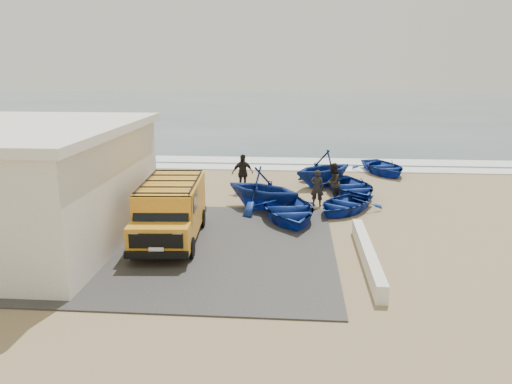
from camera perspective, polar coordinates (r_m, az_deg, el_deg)
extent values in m
plane|color=#947C56|center=(19.75, -3.18, -4.31)|extent=(160.00, 160.00, 0.00)
cube|color=#393634|center=(18.28, -10.29, -6.03)|extent=(12.00, 10.00, 0.05)
cube|color=#385166|center=(74.84, 2.60, 9.59)|extent=(180.00, 88.00, 0.01)
cube|color=white|center=(31.28, -0.26, 2.81)|extent=(180.00, 1.60, 0.06)
cube|color=white|center=(33.73, 0.10, 3.65)|extent=(180.00, 2.20, 0.04)
cube|color=white|center=(19.84, -26.11, 0.29)|extent=(8.00, 9.00, 4.00)
cube|color=silver|center=(19.48, -26.81, 6.44)|extent=(8.40, 9.40, 0.30)
cube|color=black|center=(19.40, -13.95, 2.89)|extent=(0.08, 0.70, 0.90)
cube|color=silver|center=(16.85, 12.62, -7.04)|extent=(0.35, 6.00, 0.55)
cube|color=orange|center=(18.78, -9.56, -1.52)|extent=(2.29, 4.25, 1.74)
cube|color=orange|center=(16.53, -11.00, -5.27)|extent=(2.07, 1.09, 0.95)
cube|color=black|center=(16.73, -10.81, -1.97)|extent=(1.87, 0.48, 0.76)
cube|color=black|center=(16.04, -11.37, -5.51)|extent=(1.71, 0.20, 0.48)
cube|color=black|center=(16.17, -11.31, -7.06)|extent=(2.05, 0.29, 0.23)
cube|color=black|center=(18.49, -9.71, 1.28)|extent=(2.17, 3.93, 0.06)
cylinder|color=black|center=(17.29, -13.73, -6.21)|extent=(0.28, 0.75, 0.74)
cylinder|color=black|center=(20.30, -11.52, -2.97)|extent=(0.28, 0.75, 0.74)
cylinder|color=black|center=(16.93, -7.50, -6.36)|extent=(0.28, 0.75, 0.74)
cylinder|color=black|center=(20.00, -6.23, -3.03)|extent=(0.28, 0.75, 0.74)
imported|color=navy|center=(20.86, 3.67, -1.99)|extent=(3.94, 4.91, 0.91)
imported|color=navy|center=(22.28, 10.03, -1.33)|extent=(4.14, 4.41, 0.74)
imported|color=navy|center=(22.19, 0.77, 0.42)|extent=(4.74, 4.55, 1.93)
imported|color=navy|center=(25.14, 10.70, 0.61)|extent=(4.07, 4.89, 0.87)
imported|color=navy|center=(26.67, 7.73, 2.71)|extent=(4.88, 4.82, 1.95)
imported|color=navy|center=(30.50, 14.36, 2.78)|extent=(3.93, 4.67, 0.82)
imported|color=black|center=(22.90, 6.99, 0.45)|extent=(0.67, 0.50, 1.69)
imported|color=black|center=(23.73, 8.75, 1.08)|extent=(0.98, 1.10, 1.86)
imported|color=black|center=(25.30, -1.55, 2.17)|extent=(1.23, 0.90, 1.93)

